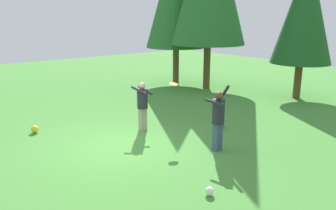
{
  "coord_description": "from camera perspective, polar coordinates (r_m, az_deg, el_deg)",
  "views": [
    {
      "loc": [
        8.04,
        -4.65,
        3.67
      ],
      "look_at": [
        0.39,
        1.46,
        1.05
      ],
      "focal_mm": 36.19,
      "sensor_mm": 36.0,
      "label": 1
    }
  ],
  "objects": [
    {
      "name": "ground_plane",
      "position": [
        9.99,
        -8.04,
        -6.74
      ],
      "size": [
        40.0,
        40.0,
        0.0
      ],
      "primitive_type": "plane",
      "color": "#478C38"
    },
    {
      "name": "person_thrower",
      "position": [
        9.31,
        8.47,
        -1.84
      ],
      "size": [
        0.59,
        0.52,
        1.85
      ],
      "rotation": [
        0.0,
        0.0,
        -3.04
      ],
      "color": "#38476B",
      "rests_on": "ground_plane"
    },
    {
      "name": "person_catcher",
      "position": [
        10.91,
        -4.33,
        0.46
      ],
      "size": [
        0.7,
        0.67,
        1.59
      ],
      "rotation": [
        0.0,
        0.0,
        0.45
      ],
      "color": "gray",
      "rests_on": "ground_plane"
    },
    {
      "name": "frisbee",
      "position": [
        10.26,
        0.96,
        3.52
      ],
      "size": [
        0.34,
        0.34,
        0.07
      ],
      "color": "yellow"
    },
    {
      "name": "ball_yellow",
      "position": [
        11.67,
        -21.53,
        -3.8
      ],
      "size": [
        0.24,
        0.24,
        0.24
      ],
      "primitive_type": "sphere",
      "color": "yellow",
      "rests_on": "ground_plane"
    },
    {
      "name": "ball_white",
      "position": [
        7.36,
        7.0,
        -14.22
      ],
      "size": [
        0.19,
        0.19,
        0.19
      ],
      "primitive_type": "sphere",
      "color": "white",
      "rests_on": "ground_plane"
    },
    {
      "name": "ball_blue",
      "position": [
        11.39,
        8.83,
        -3.3
      ],
      "size": [
        0.26,
        0.26,
        0.26
      ],
      "primitive_type": "sphere",
      "color": "blue",
      "rests_on": "ground_plane"
    },
    {
      "name": "tree_center",
      "position": [
        16.1,
        22.05,
        14.63
      ],
      "size": [
        2.59,
        2.59,
        6.19
      ],
      "color": "brown",
      "rests_on": "ground_plane"
    }
  ]
}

